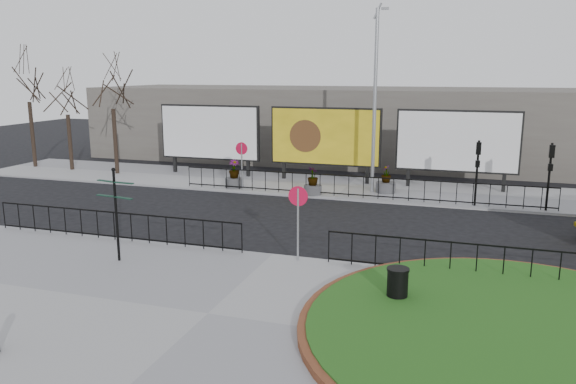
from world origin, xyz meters
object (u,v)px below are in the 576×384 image
at_px(planter_b, 313,184).
at_px(planter_c, 386,183).
at_px(planter_a, 234,177).
at_px(billboard_mid, 325,137).
at_px(lamp_post, 375,98).
at_px(litter_bin, 397,286).
at_px(fingerpost_sign, 116,205).

xyz_separation_m(planter_b, planter_c, (3.40, 1.60, -0.05)).
bearing_deg(planter_a, billboard_mid, 37.47).
bearing_deg(billboard_mid, lamp_post, -33.25).
xyz_separation_m(litter_bin, planter_c, (-2.30, 13.89, -0.03)).
relative_size(billboard_mid, planter_a, 4.20).
xyz_separation_m(billboard_mid, lamp_post, (3.01, -1.97, 2.23)).
relative_size(litter_bin, planter_a, 0.67).
xyz_separation_m(lamp_post, litter_bin, (2.99, -13.89, -4.21)).
relative_size(lamp_post, planter_b, 6.61).
distance_m(lamp_post, planter_c, 4.29).
relative_size(billboard_mid, fingerpost_sign, 2.02).
bearing_deg(planter_a, litter_bin, -51.45).
distance_m(planter_a, planter_c, 7.91).
distance_m(lamp_post, planter_b, 5.24).
bearing_deg(planter_a, lamp_post, 9.46).
bearing_deg(lamp_post, planter_c, -0.00).
distance_m(litter_bin, planter_b, 13.55).
height_order(lamp_post, planter_c, lamp_post).
relative_size(fingerpost_sign, litter_bin, 3.11).
relative_size(billboard_mid, planter_b, 4.44).
distance_m(lamp_post, planter_a, 8.34).
bearing_deg(billboard_mid, planter_b, -85.20).
distance_m(billboard_mid, litter_bin, 17.07).
height_order(planter_b, planter_c, planter_c).
relative_size(lamp_post, litter_bin, 9.38).
bearing_deg(billboard_mid, planter_a, -142.53).
bearing_deg(lamp_post, planter_a, -170.54).
xyz_separation_m(billboard_mid, planter_a, (-4.12, -3.16, -1.94)).
relative_size(billboard_mid, litter_bin, 6.30).
distance_m(billboard_mid, planter_c, 4.65).
height_order(planter_a, planter_b, planter_a).
height_order(fingerpost_sign, litter_bin, fingerpost_sign).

